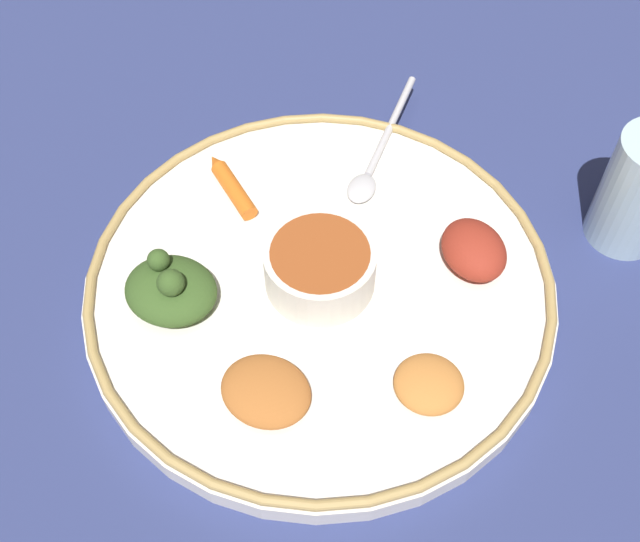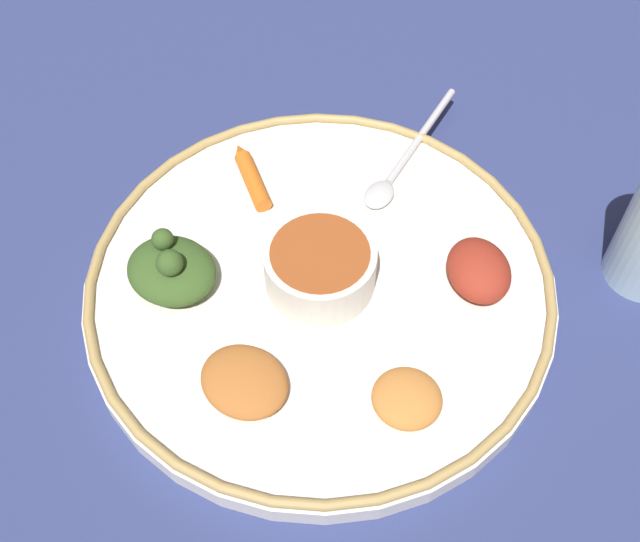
# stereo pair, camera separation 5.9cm
# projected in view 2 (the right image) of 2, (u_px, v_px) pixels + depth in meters

# --- Properties ---
(ground_plane) EXTENTS (2.40, 2.40, 0.00)m
(ground_plane) POSITION_uv_depth(u_px,v_px,m) (320.00, 295.00, 0.66)
(ground_plane) COLOR navy
(platter) EXTENTS (0.38, 0.38, 0.02)m
(platter) POSITION_uv_depth(u_px,v_px,m) (320.00, 289.00, 0.65)
(platter) COLOR white
(platter) RESTS_ON ground_plane
(platter_rim) EXTENTS (0.38, 0.38, 0.01)m
(platter_rim) POSITION_uv_depth(u_px,v_px,m) (320.00, 280.00, 0.64)
(platter_rim) COLOR tan
(platter_rim) RESTS_ON platter
(center_bowl) EXTENTS (0.09, 0.09, 0.04)m
(center_bowl) POSITION_uv_depth(u_px,v_px,m) (320.00, 266.00, 0.62)
(center_bowl) COLOR silver
(center_bowl) RESTS_ON platter
(spoon) EXTENTS (0.06, 0.17, 0.01)m
(spoon) POSITION_uv_depth(u_px,v_px,m) (400.00, 166.00, 0.71)
(spoon) COLOR silver
(spoon) RESTS_ON platter
(greens_pile) EXTENTS (0.09, 0.08, 0.05)m
(greens_pile) POSITION_uv_depth(u_px,v_px,m) (171.00, 269.00, 0.63)
(greens_pile) COLOR #385623
(greens_pile) RESTS_ON platter
(carrot_near_spoon) EXTENTS (0.07, 0.05, 0.01)m
(carrot_near_spoon) POSITION_uv_depth(u_px,v_px,m) (251.00, 176.00, 0.70)
(carrot_near_spoon) COLOR orange
(carrot_near_spoon) RESTS_ON platter
(mound_squash) EXTENTS (0.06, 0.06, 0.02)m
(mound_squash) POSITION_uv_depth(u_px,v_px,m) (407.00, 398.00, 0.57)
(mound_squash) COLOR #C67A38
(mound_squash) RESTS_ON platter
(mound_beet) EXTENTS (0.08, 0.08, 0.03)m
(mound_beet) POSITION_uv_depth(u_px,v_px,m) (479.00, 270.00, 0.63)
(mound_beet) COLOR maroon
(mound_beet) RESTS_ON platter
(mound_chickpea) EXTENTS (0.07, 0.06, 0.02)m
(mound_chickpea) POSITION_uv_depth(u_px,v_px,m) (244.00, 382.00, 0.58)
(mound_chickpea) COLOR #B2662D
(mound_chickpea) RESTS_ON platter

